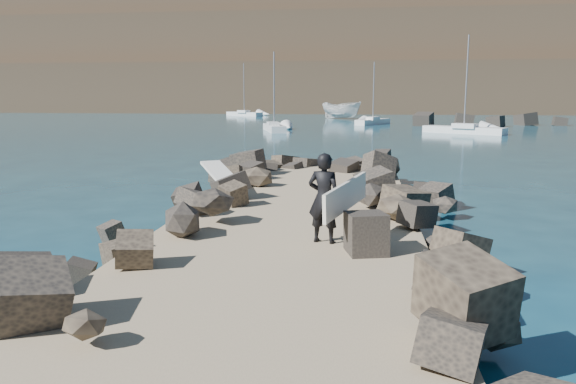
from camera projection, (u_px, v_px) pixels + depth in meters
The scene contains 12 objects.
ground at pixel (293, 245), 13.84m from camera, with size 800.00×800.00×0.00m, color #0F384C.
jetty at pixel (282, 256), 11.84m from camera, with size 6.00×26.00×0.60m, color #8C7759.
riprap_left at pixel (158, 236), 12.66m from camera, with size 2.60×22.00×1.00m, color black.
riprap_right at pixel (420, 245), 11.92m from camera, with size 2.60×22.00×1.00m, color black.
headland at pixel (392, 52), 166.05m from camera, with size 360.00×140.00×32.00m, color #2D4919.
surfboard_resting at pixel (222, 179), 17.59m from camera, with size 0.66×2.65×0.09m, color white.
boat_imported at pixel (342, 110), 83.33m from camera, with size 2.56×6.79×2.62m, color silver.
surfer_with_board at pixel (327, 198), 11.62m from camera, with size 1.25×2.24×1.89m.
sailboat_b at pixel (373, 122), 68.12m from camera, with size 4.37×6.04×7.60m.
sailboat_a at pixel (274, 128), 55.81m from camera, with size 3.28×6.62×7.89m.
sailboat_c at pixel (464, 130), 52.58m from camera, with size 7.37×5.48×9.15m.
sailboat_e at pixel (244, 114), 94.94m from camera, with size 6.96×5.61×8.87m.
Camera 1 is at (1.62, -13.31, 3.67)m, focal length 35.00 mm.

